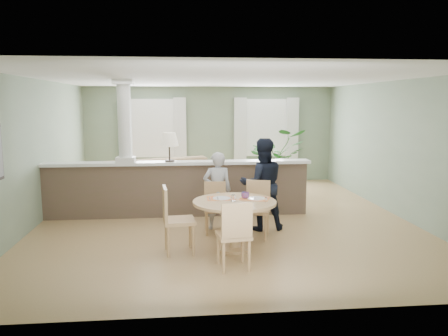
{
  "coord_description": "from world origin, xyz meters",
  "views": [
    {
      "loc": [
        -0.81,
        -8.39,
        2.26
      ],
      "look_at": [
        -0.09,
        -1.0,
        1.15
      ],
      "focal_mm": 35.0,
      "sensor_mm": 36.0,
      "label": 1
    }
  ],
  "objects": [
    {
      "name": "room_shell",
      "position": [
        -0.03,
        0.63,
        1.81
      ],
      "size": [
        7.02,
        8.02,
        2.71
      ],
      "color": "gray",
      "rests_on": "ground"
    },
    {
      "name": "man_person",
      "position": [
        0.61,
        -0.85,
        0.82
      ],
      "size": [
        0.83,
        0.66,
        1.64
      ],
      "primitive_type": "imported",
      "rotation": [
        0.0,
        0.0,
        3.19
      ],
      "color": "black",
      "rests_on": "ground"
    },
    {
      "name": "chair_side",
      "position": [
        -0.94,
        -1.97,
        0.56
      ],
      "size": [
        0.51,
        0.51,
        1.02
      ],
      "rotation": [
        0.0,
        0.0,
        1.68
      ],
      "color": "tan",
      "rests_on": "ground"
    },
    {
      "name": "dining_table",
      "position": [
        -0.01,
        -1.91,
        0.62
      ],
      "size": [
        1.28,
        1.28,
        0.87
      ],
      "rotation": [
        0.0,
        0.0,
        -0.01
      ],
      "color": "tan",
      "rests_on": "ground"
    },
    {
      "name": "chair_near",
      "position": [
        -0.11,
        -2.75,
        0.53
      ],
      "size": [
        0.48,
        0.48,
        0.96
      ],
      "rotation": [
        0.0,
        0.0,
        3.26
      ],
      "color": "tan",
      "rests_on": "ground"
    },
    {
      "name": "child_person",
      "position": [
        -0.18,
        -0.76,
        0.7
      ],
      "size": [
        0.52,
        0.35,
        1.4
      ],
      "primitive_type": "imported",
      "rotation": [
        0.0,
        0.0,
        3.16
      ],
      "color": "#A3A3A9",
      "rests_on": "ground"
    },
    {
      "name": "chair_far_man",
      "position": [
        0.46,
        -1.25,
        0.52
      ],
      "size": [
        0.53,
        0.53,
        0.95
      ],
      "rotation": [
        0.0,
        0.0,
        -0.3
      ],
      "color": "tan",
      "rests_on": "ground"
    },
    {
      "name": "houseplant",
      "position": [
        1.57,
        2.48,
        0.81
      ],
      "size": [
        1.68,
        1.53,
        1.62
      ],
      "primitive_type": "imported",
      "rotation": [
        0.0,
        0.0,
        0.2
      ],
      "color": "#2D6428",
      "rests_on": "ground"
    },
    {
      "name": "ground",
      "position": [
        0.0,
        0.0,
        0.0
      ],
      "size": [
        8.0,
        8.0,
        0.0
      ],
      "primitive_type": "plane",
      "color": "tan",
      "rests_on": "ground"
    },
    {
      "name": "pony_wall",
      "position": [
        -0.99,
        0.2,
        0.71
      ],
      "size": [
        5.32,
        0.38,
        2.7
      ],
      "color": "brown",
      "rests_on": "ground"
    },
    {
      "name": "chair_far_boy",
      "position": [
        -0.24,
        -0.95,
        0.49
      ],
      "size": [
        0.41,
        0.41,
        0.88
      ],
      "rotation": [
        0.0,
        0.0,
        -0.02
      ],
      "color": "tan",
      "rests_on": "ground"
    },
    {
      "name": "sofa",
      "position": [
        -1.27,
        1.48,
        0.48
      ],
      "size": [
        3.53,
        2.32,
        0.96
      ],
      "primitive_type": "imported",
      "rotation": [
        0.0,
        0.0,
        0.34
      ],
      "color": "olive",
      "rests_on": "ground"
    }
  ]
}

